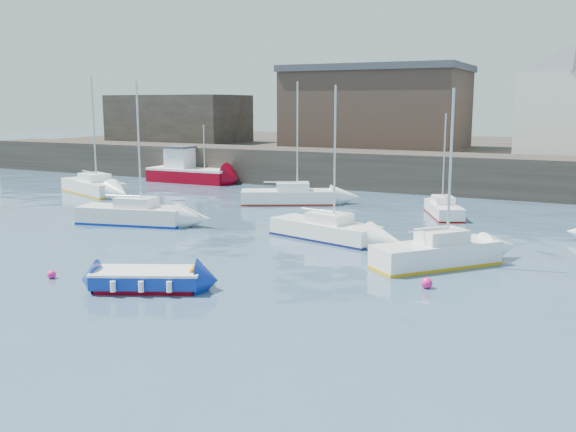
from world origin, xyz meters
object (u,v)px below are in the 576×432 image
at_px(sailboat_f, 444,209).
at_px(buoy_near, 52,278).
at_px(fishing_boat, 188,171).
at_px(sailboat_c, 437,253).
at_px(buoy_mid, 427,288).
at_px(buoy_far, 285,225).
at_px(sailboat_a, 132,214).
at_px(sailboat_h, 289,196).
at_px(blue_dinghy, 147,279).
at_px(sailboat_e, 93,186).
at_px(sailboat_b, 325,229).

height_order(sailboat_f, buoy_near, sailboat_f).
distance_m(fishing_boat, sailboat_c, 33.76).
bearing_deg(buoy_mid, buoy_far, 139.14).
xyz_separation_m(sailboat_a, buoy_mid, (18.67, -5.46, -0.57)).
bearing_deg(sailboat_h, sailboat_a, -113.95).
bearing_deg(fishing_boat, sailboat_a, -64.19).
bearing_deg(buoy_far, blue_dinghy, -85.05).
xyz_separation_m(buoy_near, buoy_far, (3.25, 14.47, 0.00)).
height_order(sailboat_f, buoy_far, sailboat_f).
distance_m(fishing_boat, buoy_far, 22.32).
relative_size(sailboat_a, buoy_mid, 18.92).
bearing_deg(sailboat_f, sailboat_c, -78.50).
xyz_separation_m(fishing_boat, sailboat_f, (24.45, -7.59, -0.54)).
relative_size(blue_dinghy, sailboat_e, 0.49).
height_order(sailboat_a, sailboat_f, sailboat_a).
relative_size(sailboat_h, buoy_far, 20.44).
bearing_deg(fishing_boat, sailboat_c, -36.82).
xyz_separation_m(sailboat_b, buoy_far, (-3.63, 2.63, -0.51)).
distance_m(sailboat_a, sailboat_h, 11.82).
bearing_deg(buoy_far, sailboat_c, -29.29).
relative_size(sailboat_e, sailboat_h, 1.07).
bearing_deg(buoy_far, buoy_near, -102.64).
height_order(blue_dinghy, fishing_boat, fishing_boat).
bearing_deg(fishing_boat, blue_dinghy, -57.63).
distance_m(blue_dinghy, sailboat_e, 27.85).
distance_m(sailboat_e, sailboat_h, 16.01).
xyz_separation_m(fishing_boat, buoy_far, (16.90, -14.55, -0.99)).
xyz_separation_m(sailboat_c, buoy_mid, (0.47, -3.49, -0.58)).
distance_m(sailboat_a, buoy_near, 11.81).
distance_m(sailboat_a, sailboat_f, 18.92).
xyz_separation_m(blue_dinghy, buoy_mid, (9.38, 4.87, -0.43)).
bearing_deg(sailboat_b, buoy_mid, -43.18).
height_order(sailboat_e, buoy_near, sailboat_e).
xyz_separation_m(sailboat_f, buoy_near, (-10.80, -21.43, -0.45)).
distance_m(blue_dinghy, buoy_mid, 10.58).
distance_m(fishing_boat, sailboat_b, 26.77).
xyz_separation_m(sailboat_a, sailboat_b, (11.70, 1.08, -0.07)).
xyz_separation_m(sailboat_c, sailboat_e, (-29.26, 10.65, 0.01)).
bearing_deg(sailboat_f, sailboat_b, -112.26).
relative_size(sailboat_c, buoy_near, 21.82).
distance_m(sailboat_f, buoy_near, 24.00).
height_order(blue_dinghy, sailboat_a, sailboat_a).
bearing_deg(sailboat_a, sailboat_f, 34.32).
bearing_deg(sailboat_b, sailboat_a, -174.73).
relative_size(fishing_boat, buoy_mid, 17.97).
relative_size(sailboat_a, sailboat_c, 1.08).
bearing_deg(buoy_near, blue_dinghy, 5.61).
relative_size(fishing_boat, sailboat_a, 0.95).
bearing_deg(sailboat_f, sailboat_h, 179.27).
relative_size(sailboat_c, buoy_mid, 17.52).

